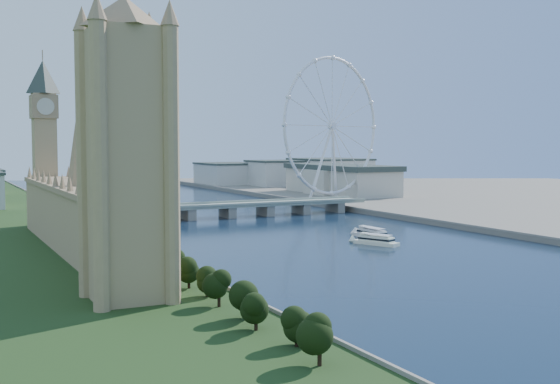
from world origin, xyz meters
TOP-DOWN VIEW (x-y plane):
  - tree_row at (-113.00, 50.00)m, footprint 7.48×167.48m
  - victoria_tower at (-135.00, 55.00)m, footprint 28.16×28.16m
  - parliament_range at (-128.00, 170.00)m, footprint 24.00×200.00m
  - big_ben at (-128.00, 278.00)m, footprint 20.02×20.02m
  - westminster_bridge at (0.00, 300.00)m, footprint 220.00×22.00m
  - london_eye at (119.98, 355.08)m, footprint 113.60×39.12m
  - county_hall at (175.00, 430.00)m, footprint 54.00×144.00m
  - city_skyline at (39.22, 560.08)m, footprint 505.00×280.00m
  - tour_boat_near at (17.75, 138.57)m, footprint 17.34×28.38m
  - tour_boat_far at (30.39, 161.46)m, footprint 8.46×29.76m

SIDE VIEW (x-z plane):
  - county_hall at x=175.00m, z-range -17.50..17.50m
  - tour_boat_near at x=17.75m, z-range -3.06..3.06m
  - tour_boat_far at x=30.39m, z-range -3.26..3.26m
  - westminster_bridge at x=0.00m, z-range 1.88..11.38m
  - tree_row at x=-113.00m, z-range -0.74..18.18m
  - city_skyline at x=39.22m, z-range 0.96..32.96m
  - parliament_range at x=-128.00m, z-range -16.52..53.48m
  - victoria_tower at x=-135.00m, z-range -1.51..110.49m
  - big_ben at x=-128.00m, z-range 11.57..121.57m
  - london_eye at x=119.98m, z-range 5.37..129.67m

